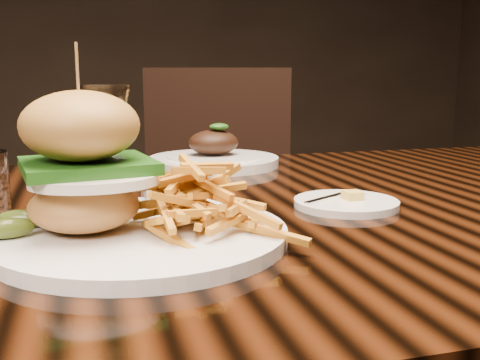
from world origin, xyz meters
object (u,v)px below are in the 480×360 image
object	(u,v)px
dining_table	(209,259)
wine_glass	(105,124)
burger_plate	(133,192)
far_dish	(214,158)
chair_far	(217,205)

from	to	relation	value
dining_table	wine_glass	bearing A→B (deg)	-150.77
burger_plate	far_dish	distance (m)	0.52
burger_plate	far_dish	xyz separation A→B (m)	(0.20, 0.48, -0.04)
dining_table	chair_far	size ratio (longest dim) A/B	1.68
dining_table	wine_glass	distance (m)	0.25
far_dish	burger_plate	bearing A→B (deg)	-112.62
burger_plate	wine_glass	size ratio (longest dim) A/B	1.91
burger_plate	chair_far	size ratio (longest dim) A/B	0.33
far_dish	wine_glass	bearing A→B (deg)	-118.57
dining_table	chair_far	world-z (taller)	chair_far
far_dish	chair_far	size ratio (longest dim) A/B	0.27
chair_far	dining_table	bearing A→B (deg)	-87.99
dining_table	far_dish	bearing A→B (deg)	75.49
burger_plate	far_dish	world-z (taller)	burger_plate
burger_plate	far_dish	size ratio (longest dim) A/B	1.23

